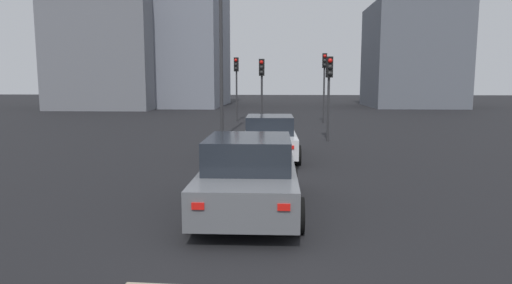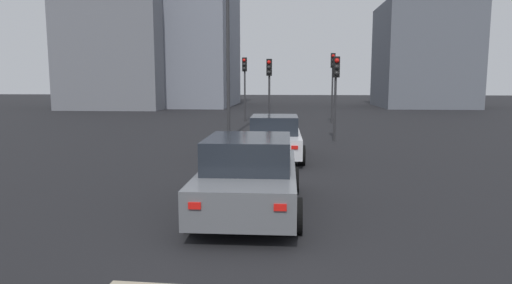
% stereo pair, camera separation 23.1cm
% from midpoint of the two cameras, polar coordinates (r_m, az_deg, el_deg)
% --- Properties ---
extents(ground_plane, '(160.00, 160.00, 0.20)m').
position_cam_midpoint_polar(ground_plane, '(7.46, -1.75, -13.82)').
color(ground_plane, black).
extents(car_white_lead, '(4.28, 2.04, 1.48)m').
position_cam_midpoint_polar(car_white_lead, '(15.39, 1.32, 0.56)').
color(car_white_lead, silver).
rests_on(car_white_lead, ground_plane).
extents(car_grey_second, '(4.57, 2.10, 1.55)m').
position_cam_midpoint_polar(car_grey_second, '(9.16, -1.58, -4.20)').
color(car_grey_second, slate).
rests_on(car_grey_second, ground_plane).
extents(traffic_light_near_left, '(0.33, 0.30, 3.69)m').
position_cam_midpoint_polar(traffic_light_near_left, '(20.02, 8.94, 7.72)').
color(traffic_light_near_left, '#2D2D30').
rests_on(traffic_light_near_left, ground_plane).
extents(traffic_light_near_right, '(0.32, 0.30, 3.82)m').
position_cam_midpoint_polar(traffic_light_near_right, '(24.48, 0.45, 8.01)').
color(traffic_light_near_right, '#2D2D30').
rests_on(traffic_light_near_right, ground_plane).
extents(traffic_light_far_left, '(0.33, 0.30, 4.16)m').
position_cam_midpoint_polar(traffic_light_far_left, '(29.66, -2.74, 8.41)').
color(traffic_light_far_left, '#2D2D30').
rests_on(traffic_light_far_left, ground_plane).
extents(traffic_light_far_right, '(0.32, 0.29, 4.35)m').
position_cam_midpoint_polar(traffic_light_far_right, '(28.65, 8.44, 8.62)').
color(traffic_light_far_right, '#2D2D30').
rests_on(traffic_light_far_right, ground_plane).
extents(street_lamp_kerbside, '(0.56, 0.36, 9.00)m').
position_cam_midpoint_polar(street_lamp_kerbside, '(21.26, -4.80, 14.58)').
color(street_lamp_kerbside, '#2D2D30').
rests_on(street_lamp_kerbside, ground_plane).
extents(building_facade_left, '(9.89, 8.71, 10.38)m').
position_cam_midpoint_polar(building_facade_left, '(49.65, 19.08, 10.26)').
color(building_facade_left, slate).
rests_on(building_facade_left, ground_plane).
extents(building_facade_center, '(13.62, 8.69, 13.12)m').
position_cam_midpoint_polar(building_facade_center, '(49.66, -9.44, 12.16)').
color(building_facade_center, gray).
rests_on(building_facade_center, ground_plane).
extents(building_facade_right, '(10.55, 9.57, 11.46)m').
position_cam_midpoint_polar(building_facade_right, '(47.02, -17.92, 11.14)').
color(building_facade_right, slate).
rests_on(building_facade_right, ground_plane).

